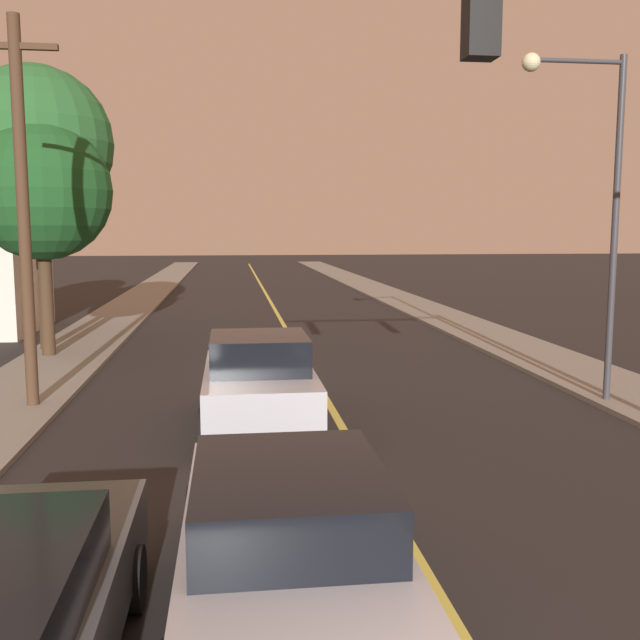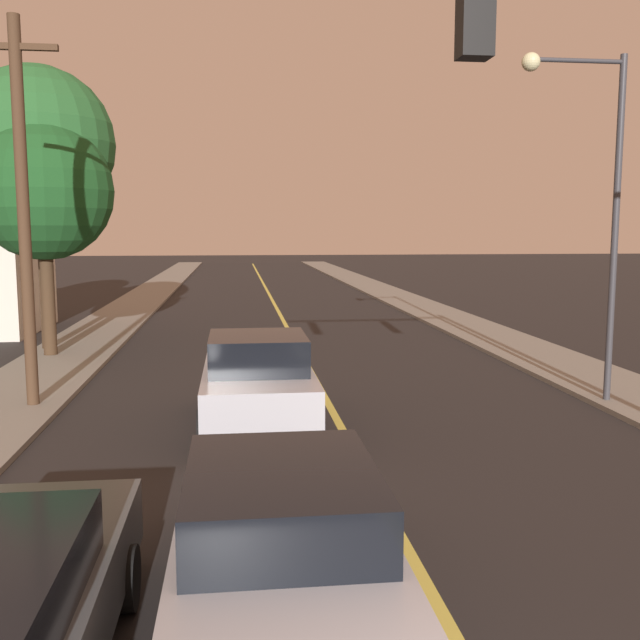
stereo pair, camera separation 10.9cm
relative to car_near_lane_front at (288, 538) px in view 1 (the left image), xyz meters
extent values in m
cube|color=black|center=(1.52, 32.27, -0.79)|extent=(10.84, 80.00, 0.01)
cube|color=#D1C14C|center=(1.52, 32.27, -0.78)|extent=(0.16, 76.00, 0.00)
cube|color=gray|center=(-5.15, 32.27, -0.74)|extent=(2.50, 80.00, 0.12)
cube|color=gray|center=(8.19, 32.27, -0.74)|extent=(2.50, 80.00, 0.12)
cube|color=#A5A8B2|center=(0.00, 0.05, -0.13)|extent=(1.94, 5.00, 0.60)
cube|color=black|center=(0.00, -0.15, 0.45)|extent=(1.71, 2.25, 0.56)
cylinder|color=black|center=(-0.92, 1.60, -0.43)|extent=(0.22, 0.73, 0.73)
cylinder|color=black|center=(0.92, 1.60, -0.43)|extent=(0.22, 0.73, 0.73)
cube|color=#A5A8B2|center=(0.00, 6.61, -0.06)|extent=(1.97, 4.19, 0.76)
cube|color=black|center=(0.00, 6.44, 0.64)|extent=(1.74, 1.88, 0.64)
cylinder|color=black|center=(-0.94, 7.91, -0.44)|extent=(0.22, 0.71, 0.71)
cylinder|color=black|center=(0.94, 7.91, -0.44)|extent=(0.22, 0.71, 0.71)
cylinder|color=black|center=(-0.94, 5.31, -0.44)|extent=(0.22, 0.71, 0.71)
cylinder|color=black|center=(0.94, 5.31, -0.44)|extent=(0.22, 0.71, 0.71)
cylinder|color=black|center=(-1.48, 0.33, -0.48)|extent=(0.22, 0.63, 0.63)
cube|color=black|center=(1.95, 0.64, 4.95)|extent=(0.32, 0.28, 0.90)
cylinder|color=#333338|center=(7.29, 7.42, 2.80)|extent=(0.14, 0.14, 6.95)
cylinder|color=#333338|center=(6.33, 7.42, 6.13)|extent=(1.91, 0.09, 0.09)
sphere|color=beige|center=(5.38, 7.42, 6.08)|extent=(0.36, 0.36, 0.36)
cylinder|color=#422D1E|center=(-4.50, 8.43, 3.12)|extent=(0.24, 0.24, 7.59)
cube|color=#422D1E|center=(-4.50, 8.43, 6.32)|extent=(1.60, 0.12, 0.12)
cylinder|color=#3D2B1C|center=(-6.00, 15.56, 1.56)|extent=(0.30, 0.30, 4.47)
sphere|color=#235628|center=(-6.00, 15.56, 5.33)|extent=(4.40, 4.40, 4.40)
cylinder|color=#3D2B1C|center=(-5.62, 14.39, 0.95)|extent=(0.37, 0.37, 3.25)
sphere|color=#19471E|center=(-5.62, 14.39, 3.91)|extent=(3.83, 3.83, 3.83)
camera|label=1|loc=(-0.50, -6.30, 2.85)|focal=40.00mm
camera|label=2|loc=(-0.39, -6.32, 2.85)|focal=40.00mm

